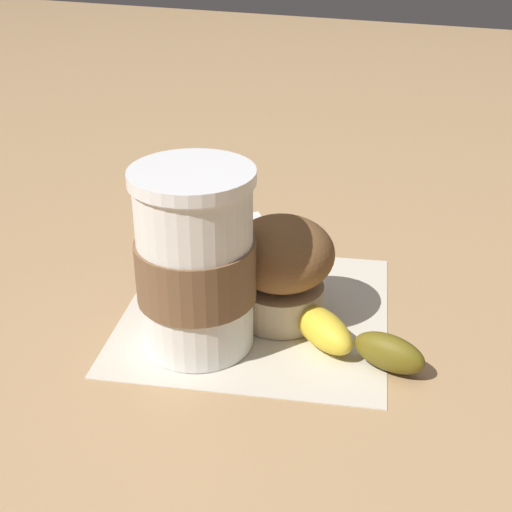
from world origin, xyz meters
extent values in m
plane|color=tan|center=(0.00, 0.00, 0.00)|extent=(3.00, 3.00, 0.00)
cube|color=beige|center=(0.00, 0.00, 0.00)|extent=(0.27, 0.27, 0.00)
cylinder|color=white|center=(-0.06, 0.03, 0.07)|extent=(0.09, 0.09, 0.14)
cylinder|color=white|center=(-0.06, 0.03, 0.15)|extent=(0.10, 0.10, 0.01)
cylinder|color=brown|center=(-0.06, 0.03, 0.07)|extent=(0.10, 0.10, 0.05)
cylinder|color=beige|center=(0.00, -0.02, 0.02)|extent=(0.07, 0.07, 0.03)
ellipsoid|color=brown|center=(0.00, -0.02, 0.06)|extent=(0.09, 0.09, 0.06)
ellipsoid|color=yellow|center=(0.06, 0.00, 0.02)|extent=(0.06, 0.03, 0.03)
ellipsoid|color=yellow|center=(0.01, -0.02, 0.02)|extent=(0.08, 0.06, 0.03)
ellipsoid|color=yellow|center=(-0.03, -0.07, 0.02)|extent=(0.07, 0.07, 0.03)
ellipsoid|color=brown|center=(-0.04, -0.13, 0.02)|extent=(0.04, 0.06, 0.03)
cube|color=white|center=(0.17, 0.07, 0.00)|extent=(0.06, 0.06, 0.01)
camera|label=1|loc=(-0.50, -0.19, 0.34)|focal=50.00mm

